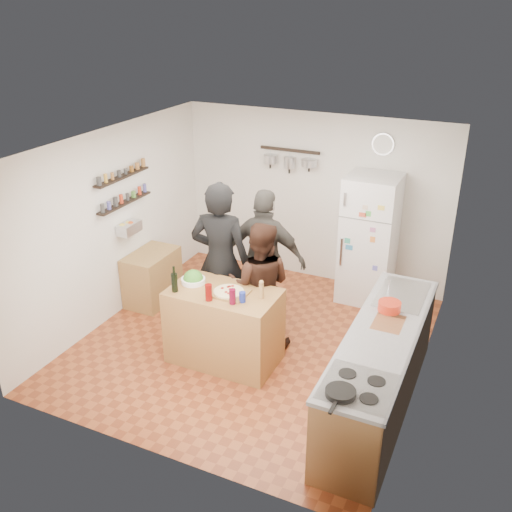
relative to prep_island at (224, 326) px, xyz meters
The scene contains 26 objects.
room_shell 1.17m from the prep_island, 79.94° to the left, with size 4.20×4.20×4.20m.
prep_island is the anchor object (origin of this frame).
pizza_board 0.47m from the prep_island, 14.04° to the right, with size 0.42×0.34×0.02m, color brown.
pizza 0.49m from the prep_island, 14.04° to the right, with size 0.34×0.34×0.02m, color beige.
salad_bowl 0.64m from the prep_island, behind, with size 0.28×0.28×0.06m, color white.
wine_bottle 0.79m from the prep_island, 156.25° to the right, with size 0.07×0.07×0.22m, color black.
wine_glass_near 0.60m from the prep_island, 101.77° to the right, with size 0.08×0.08×0.19m, color #610A08.
wine_glass_far 0.62m from the prep_island, 42.27° to the right, with size 0.07×0.07×0.17m, color #52071E.
pepper_mill 0.71m from the prep_island, ahead, with size 0.05×0.05×0.17m, color #9D7542.
salt_canister 0.61m from the prep_island, 21.80° to the right, with size 0.07×0.07×0.12m, color navy.
person_left 0.82m from the prep_island, 120.76° to the left, with size 0.73×0.48×2.01m, color black.
person_center 0.64m from the prep_island, 64.87° to the left, with size 0.78×0.61×1.61m, color black.
person_back 1.10m from the prep_island, 85.59° to the left, with size 1.07×0.45×1.83m, color #32302C.
counter_run 1.85m from the prep_island, ahead, with size 0.63×2.63×0.90m, color #9E7042.
stove_top 2.17m from the prep_island, 29.41° to the right, with size 0.60×0.62×0.02m, color white.
skillet 2.19m from the prep_island, 34.85° to the right, with size 0.26×0.26×0.05m, color black.
sink 2.05m from the prep_island, 22.25° to the left, with size 0.50×0.80×0.03m, color silver.
cutting_board 1.91m from the prep_island, ahead, with size 0.30×0.40×0.02m, color brown.
red_bowl 1.90m from the prep_island, 11.01° to the left, with size 0.24×0.24×0.10m, color red.
fridge 2.51m from the prep_island, 63.51° to the left, with size 0.70×0.68×1.80m, color white.
wall_clock 3.24m from the prep_island, 66.56° to the left, with size 0.30×0.30×0.03m, color silver.
spice_shelf_lower 2.17m from the prep_island, 159.74° to the left, with size 0.12×1.00×0.03m, color black.
spice_shelf_upper 2.36m from the prep_island, 159.74° to the left, with size 0.12×1.00×0.03m, color black.
produce_basket 1.99m from the prep_island, 159.42° to the left, with size 0.18×0.35×0.14m, color silver.
side_table 1.81m from the prep_island, 151.77° to the left, with size 0.50×0.80×0.73m, color #AB8147.
pot_rack 2.88m from the prep_island, 94.65° to the left, with size 0.90×0.04×0.04m, color black.
Camera 1 is at (2.57, -5.45, 3.96)m, focal length 40.00 mm.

